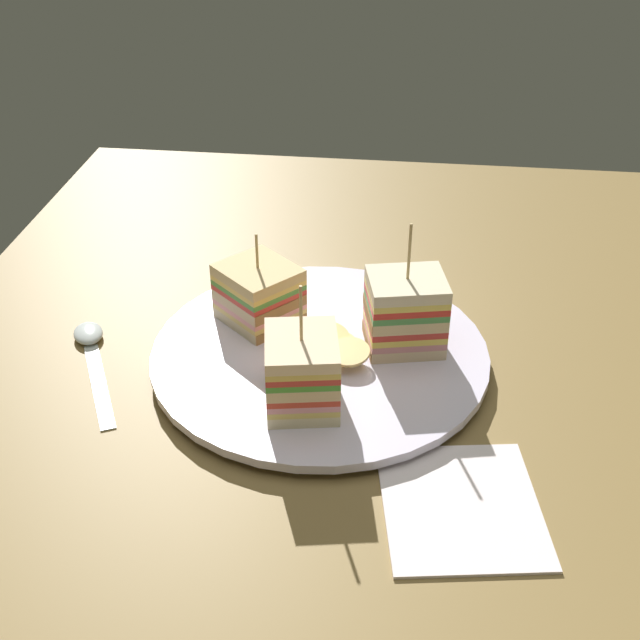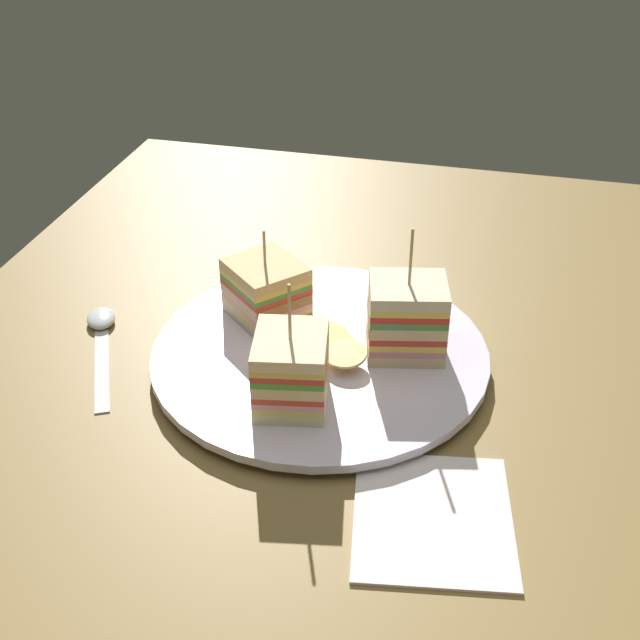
{
  "view_description": "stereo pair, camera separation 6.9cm",
  "coord_description": "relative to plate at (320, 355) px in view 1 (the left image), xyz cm",
  "views": [
    {
      "loc": [
        -56.96,
        -6.88,
        42.09
      ],
      "look_at": [
        0.0,
        0.0,
        4.42
      ],
      "focal_mm": 46.56,
      "sensor_mm": 36.0,
      "label": 1
    },
    {
      "loc": [
        -55.73,
        -13.62,
        42.09
      ],
      "look_at": [
        0.0,
        0.0,
        4.42
      ],
      "focal_mm": 46.56,
      "sensor_mm": 36.0,
      "label": 2
    }
  ],
  "objects": [
    {
      "name": "sandwich_wedge_1",
      "position": [
        4.06,
        5.87,
        3.19
      ],
      "size": [
        8.49,
        8.54,
        8.52
      ],
      "rotation": [
        0.0,
        0.0,
        10.26
      ],
      "color": "beige",
      "rests_on": "plate"
    },
    {
      "name": "ground_plane",
      "position": [
        0.0,
        0.0,
        -1.76
      ],
      "size": [
        90.91,
        71.36,
        1.8
      ],
      "primitive_type": "cube",
      "color": "olive"
    },
    {
      "name": "sandwich_wedge_0",
      "position": [
        1.66,
        -6.95,
        3.8
      ],
      "size": [
        6.57,
        7.34,
        11.46
      ],
      "rotation": [
        0.0,
        0.0,
        8.07
      ],
      "color": "beige",
      "rests_on": "plate"
    },
    {
      "name": "chip_pile",
      "position": [
        -0.45,
        -1.36,
        1.5
      ],
      "size": [
        6.68,
        6.97,
        1.8
      ],
      "color": "#E5C570",
      "rests_on": "plate"
    },
    {
      "name": "napkin",
      "position": [
        -15.47,
        -11.64,
        -0.61
      ],
      "size": [
        13.5,
        12.46,
        0.5
      ],
      "primitive_type": "cube",
      "rotation": [
        0.0,
        0.0,
        0.16
      ],
      "color": "white",
      "rests_on": "ground_plane"
    },
    {
      "name": "sandwich_wedge_2",
      "position": [
        -7.12,
        0.53,
        3.5
      ],
      "size": [
        7.2,
        6.46,
        10.51
      ],
      "rotation": [
        0.0,
        0.0,
        12.74
      ],
      "color": "beige",
      "rests_on": "plate"
    },
    {
      "name": "plate",
      "position": [
        0.0,
        0.0,
        0.0
      ],
      "size": [
        28.58,
        28.58,
        1.42
      ],
      "color": "white",
      "rests_on": "ground_plane"
    },
    {
      "name": "spoon",
      "position": [
        -0.58,
        20.09,
        -0.46
      ],
      "size": [
        14.36,
        8.38,
        1.0
      ],
      "rotation": [
        0.0,
        0.0,
        0.46
      ],
      "color": "silver",
      "rests_on": "ground_plane"
    }
  ]
}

